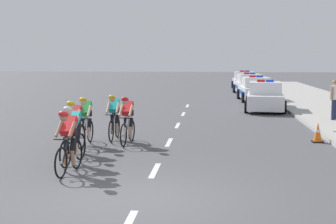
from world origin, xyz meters
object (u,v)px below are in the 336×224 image
Objects in this scene: police_car_second at (255,90)px; traffic_cone_near at (318,133)px; police_car_furthest at (244,81)px; cyclist_second at (73,134)px; police_car_third at (249,85)px; cyclist_third at (75,126)px; cyclist_lead at (68,141)px; spectator_middle at (334,97)px; cyclist_sixth at (114,116)px; cyclist_fourth at (86,120)px; cyclist_fifth at (127,120)px; police_car_nearest at (265,97)px.

police_car_second is 7.01× the size of traffic_cone_near.
police_car_furthest is (-0.00, 11.01, 0.00)m from police_car_second.
police_car_third reaches higher than cyclist_second.
cyclist_third is at bearing 103.75° from cyclist_second.
police_car_third reaches higher than cyclist_third.
cyclist_third is (-0.37, 1.49, 0.00)m from cyclist_second.
spectator_middle is (8.47, 9.97, 0.30)m from cyclist_lead.
cyclist_sixth is at bearing -111.30° from police_car_second.
cyclist_third is 1.00× the size of cyclist_fourth.
police_car_furthest is 2.64× the size of spectator_middle.
cyclist_fifth is 0.39× the size of police_car_furthest.
cyclist_third is at bearing -110.69° from police_car_second.
cyclist_lead is 0.38× the size of police_car_third.
spectator_middle reaches higher than cyclist_fifth.
police_car_third is at bearing 74.04° from cyclist_third.
cyclist_sixth is at bearing 73.47° from cyclist_third.
cyclist_third is 24.15m from police_car_third.
cyclist_fourth reaches higher than traffic_cone_near.
cyclist_second is at bearing -106.68° from cyclist_fifth.
cyclist_second is 14.81m from police_car_nearest.
cyclist_lead is at bearing -81.58° from cyclist_fourth.
cyclist_second is 0.38× the size of police_car_second.
cyclist_sixth is at bearing -179.15° from traffic_cone_near.
police_car_nearest is 16.68m from police_car_furthest.
cyclist_sixth is (-0.58, 0.79, 0.00)m from cyclist_fifth.
traffic_cone_near is (0.71, -26.17, -0.37)m from police_car_furthest.
cyclist_fifth is 0.38× the size of police_car_second.
police_car_third and police_car_furthest have the same top height.
cyclist_third is 2.69× the size of traffic_cone_near.
police_car_nearest and police_car_furthest have the same top height.
cyclist_third is 0.38× the size of police_car_third.
cyclist_fourth is (-0.37, 2.77, 0.00)m from cyclist_second.
cyclist_sixth is 0.39× the size of police_car_furthest.
police_car_third is at bearing 90.00° from police_car_second.
police_car_second reaches higher than cyclist_lead.
police_car_second reaches higher than traffic_cone_near.
cyclist_lead is 0.39× the size of police_car_furthest.
cyclist_fifth is (1.27, 1.54, 0.00)m from cyclist_third.
cyclist_third and cyclist_sixth have the same top height.
spectator_middle is at bearing -83.54° from police_car_furthest.
cyclist_third is 0.38× the size of police_car_nearest.
traffic_cone_near is at bearing -108.59° from spectator_middle.
police_car_third is (5.95, 20.90, -0.11)m from cyclist_sixth.
spectator_middle is at bearing 34.27° from cyclist_fourth.
spectator_middle is (2.40, -10.15, 0.40)m from police_car_second.
cyclist_second is 12.45m from spectator_middle.
cyclist_lead is at bearing -101.04° from police_car_furthest.
cyclist_fourth is 0.38× the size of police_car_second.
cyclist_fifth and cyclist_sixth have the same top height.
cyclist_sixth is (0.13, 4.86, 0.00)m from cyclist_lead.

